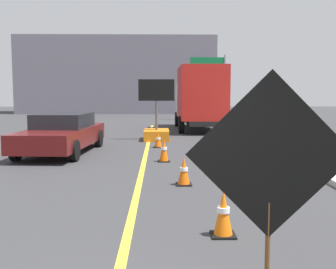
{
  "coord_description": "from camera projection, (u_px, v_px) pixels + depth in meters",
  "views": [
    {
      "loc": [
        0.48,
        -2.24,
        2.11
      ],
      "look_at": [
        0.62,
        4.37,
        1.43
      ],
      "focal_mm": 43.66,
      "sensor_mm": 36.0,
      "label": 1
    }
  ],
  "objects": [
    {
      "name": "arrow_board_trailer",
      "position": [
        157.0,
        129.0,
        18.29
      ],
      "size": [
        1.6,
        1.8,
        2.7
      ],
      "color": "orange",
      "rests_on": "ground"
    },
    {
      "name": "box_truck",
      "position": [
        200.0,
        97.0,
        22.95
      ],
      "size": [
        2.57,
        6.92,
        3.5
      ],
      "color": "black",
      "rests_on": "ground"
    },
    {
      "name": "traffic_cone_near_sign",
      "position": [
        223.0,
        213.0,
        6.01
      ],
      "size": [
        0.36,
        0.36,
        0.7
      ],
      "color": "black",
      "rests_on": "ground"
    },
    {
      "name": "traffic_cone_curbside",
      "position": [
        158.0,
        140.0,
        15.75
      ],
      "size": [
        0.36,
        0.36,
        0.61
      ],
      "color": "black",
      "rests_on": "ground"
    },
    {
      "name": "roadwork_sign",
      "position": [
        270.0,
        159.0,
        3.93
      ],
      "size": [
        1.63,
        0.12,
        2.33
      ],
      "color": "#593819",
      "rests_on": "ground"
    },
    {
      "name": "highway_guide_sign",
      "position": [
        215.0,
        75.0,
        31.34
      ],
      "size": [
        2.79,
        0.3,
        5.0
      ],
      "color": "gray",
      "rests_on": "ground"
    },
    {
      "name": "traffic_cone_far_lane",
      "position": [
        164.0,
        150.0,
        12.51
      ],
      "size": [
        0.36,
        0.36,
        0.71
      ],
      "color": "black",
      "rests_on": "ground"
    },
    {
      "name": "far_building_block",
      "position": [
        118.0,
        76.0,
        42.74
      ],
      "size": [
        19.92,
        6.04,
        7.72
      ],
      "primitive_type": "cube",
      "color": "slate",
      "rests_on": "ground"
    },
    {
      "name": "traffic_cone_mid_lane",
      "position": [
        184.0,
        171.0,
        9.34
      ],
      "size": [
        0.36,
        0.36,
        0.65
      ],
      "color": "black",
      "rests_on": "ground"
    },
    {
      "name": "lane_center_stripe",
      "position": [
        136.0,
        195.0,
        8.4
      ],
      "size": [
        0.14,
        36.0,
        0.01
      ],
      "primitive_type": "cube",
      "color": "yellow",
      "rests_on": "ground"
    },
    {
      "name": "pickup_car",
      "position": [
        62.0,
        133.0,
        14.32
      ],
      "size": [
        2.36,
        5.29,
        1.38
      ],
      "color": "#591414",
      "rests_on": "ground"
    }
  ]
}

